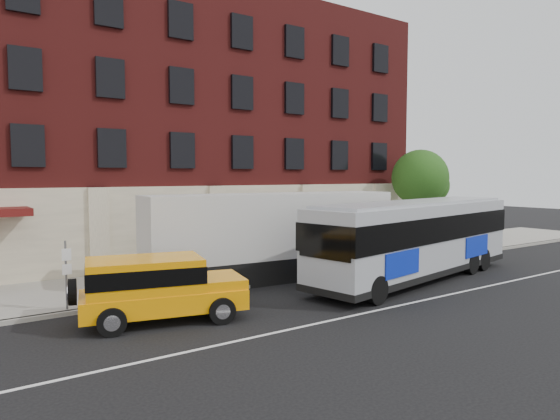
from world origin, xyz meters
TOP-DOWN VIEW (x-y plane):
  - ground at (0.00, 0.00)m, footprint 120.00×120.00m
  - sidewalk at (0.00, 9.00)m, footprint 60.00×6.00m
  - kerb at (0.00, 6.00)m, footprint 60.00×0.25m
  - lane_line at (0.00, 0.50)m, footprint 60.00×0.12m
  - building at (-0.01, 16.92)m, footprint 30.00×12.10m
  - sign_pole at (-8.50, 6.15)m, footprint 0.30×0.20m
  - street_tree at (13.54, 9.48)m, footprint 3.60×3.60m
  - city_bus at (5.65, 3.14)m, footprint 13.22×5.02m
  - yellow_suv at (-6.33, 3.64)m, footprint 5.58×3.27m
  - shipping_container at (0.41, 6.88)m, footprint 11.83×3.41m

SIDE VIEW (x-z plane):
  - ground at x=0.00m, z-range 0.00..0.00m
  - lane_line at x=0.00m, z-range 0.00..0.01m
  - sidewalk at x=0.00m, z-range 0.00..0.15m
  - kerb at x=0.00m, z-range 0.00..0.15m
  - yellow_suv at x=-6.33m, z-range 0.15..2.23m
  - sign_pole at x=-8.50m, z-range 0.20..2.70m
  - shipping_container at x=0.41m, z-range -0.02..3.87m
  - city_bus at x=5.65m, z-range 0.18..3.73m
  - street_tree at x=13.54m, z-range 1.31..7.51m
  - building at x=-0.01m, z-range 0.08..15.08m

